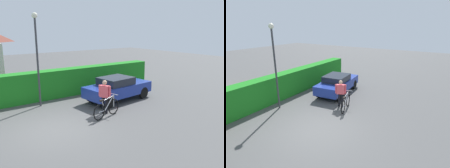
{
  "view_description": "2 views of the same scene",
  "coord_description": "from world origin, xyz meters",
  "views": [
    {
      "loc": [
        -3.58,
        -8.84,
        4.04
      ],
      "look_at": [
        3.64,
        0.92,
        1.23
      ],
      "focal_mm": 39.2,
      "sensor_mm": 36.0,
      "label": 1
    },
    {
      "loc": [
        -5.97,
        -4.94,
        4.74
      ],
      "look_at": [
        3.14,
        0.75,
        1.24
      ],
      "focal_mm": 29.87,
      "sensor_mm": 36.0,
      "label": 2
    }
  ],
  "objects": [
    {
      "name": "bicycle",
      "position": [
        2.57,
        -0.13,
        0.41
      ],
      "size": [
        1.72,
        0.61,
        1.0
      ],
      "color": "black",
      "rests_on": "ground"
    },
    {
      "name": "hedge_row",
      "position": [
        0.0,
        4.44,
        0.81
      ],
      "size": [
        17.81,
        0.9,
        1.63
      ],
      "primitive_type": "cube",
      "color": "#1C761D",
      "rests_on": "ground"
    },
    {
      "name": "street_lamp",
      "position": [
        0.71,
        3.3,
        3.03
      ],
      "size": [
        0.28,
        0.28,
        4.76
      ],
      "color": "#38383D",
      "rests_on": "ground"
    },
    {
      "name": "ground_plane",
      "position": [
        0.0,
        0.0,
        0.0
      ],
      "size": [
        60.0,
        60.0,
        0.0
      ],
      "primitive_type": "plane",
      "color": "#4A4A4A"
    },
    {
      "name": "parked_car_near",
      "position": [
        4.63,
        1.72,
        0.71
      ],
      "size": [
        4.11,
        2.08,
        1.35
      ],
      "color": "navy",
      "rests_on": "ground"
    },
    {
      "name": "person_rider",
      "position": [
        2.79,
        0.34,
        0.95
      ],
      "size": [
        0.37,
        0.61,
        1.63
      ],
      "color": "black",
      "rests_on": "ground"
    }
  ]
}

